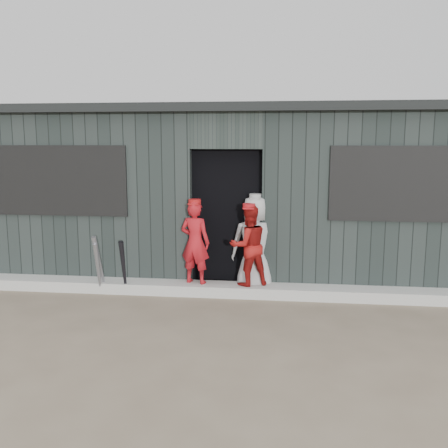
# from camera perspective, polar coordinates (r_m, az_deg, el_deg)

# --- Properties ---
(ground) EXTENTS (80.00, 80.00, 0.00)m
(ground) POSITION_cam_1_polar(r_m,az_deg,el_deg) (5.30, -2.37, -13.97)
(ground) COLOR brown
(ground) RESTS_ON ground
(curb) EXTENTS (8.00, 0.36, 0.15)m
(curb) POSITION_cam_1_polar(r_m,az_deg,el_deg) (6.97, 0.02, -7.50)
(curb) COLOR #ABACA6
(curb) RESTS_ON ground
(bat_left) EXTENTS (0.12, 0.34, 0.84)m
(bat_left) POSITION_cam_1_polar(r_m,az_deg,el_deg) (7.13, -14.01, -4.51)
(bat_left) COLOR gray
(bat_left) RESTS_ON ground
(bat_mid) EXTENTS (0.08, 0.24, 0.75)m
(bat_mid) POSITION_cam_1_polar(r_m,az_deg,el_deg) (7.09, -14.19, -5.00)
(bat_mid) COLOR gray
(bat_mid) RESTS_ON ground
(bat_right) EXTENTS (0.07, 0.24, 0.78)m
(bat_right) POSITION_cam_1_polar(r_m,az_deg,el_deg) (7.00, -11.39, -4.93)
(bat_right) COLOR black
(bat_right) RESTS_ON ground
(player_red_left) EXTENTS (0.47, 0.37, 1.15)m
(player_red_left) POSITION_cam_1_polar(r_m,az_deg,el_deg) (6.90, -3.32, -2.11)
(player_red_left) COLOR #B0151D
(player_red_left) RESTS_ON curb
(player_red_right) EXTENTS (0.66, 0.60, 1.10)m
(player_red_right) POSITION_cam_1_polar(r_m,az_deg,el_deg) (6.81, 2.84, -2.47)
(player_red_right) COLOR maroon
(player_red_right) RESTS_ON curb
(player_grey_back) EXTENTS (0.69, 0.47, 1.37)m
(player_grey_back) POSITION_cam_1_polar(r_m,az_deg,el_deg) (7.00, 3.55, -2.30)
(player_grey_back) COLOR #ACACAC
(player_grey_back) RESTS_ON ground
(dugout) EXTENTS (8.30, 3.30, 2.62)m
(dugout) POSITION_cam_1_polar(r_m,az_deg,el_deg) (8.38, 1.38, 3.84)
(dugout) COLOR black
(dugout) RESTS_ON ground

